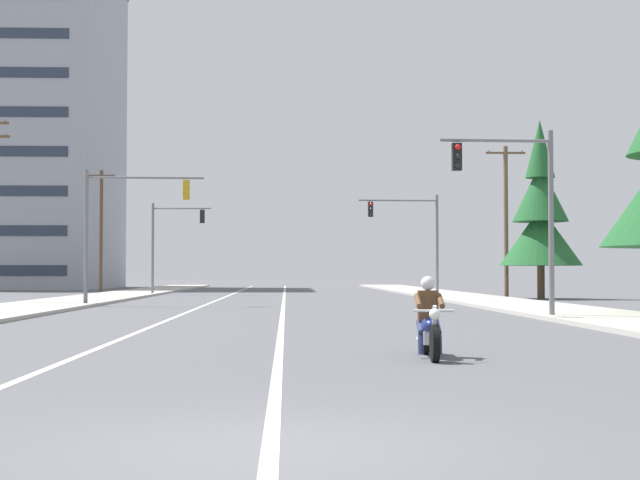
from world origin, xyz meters
TOP-DOWN VIEW (x-y plane):
  - ground_plane at (0.00, 0.00)m, footprint 400.00×400.00m
  - lane_stripe_center at (0.02, 45.00)m, footprint 0.16×100.00m
  - lane_stripe_left at (-3.63, 45.00)m, footprint 0.16×100.00m
  - sidewalk_kerb_right at (10.54, 40.00)m, footprint 4.40×110.00m
  - sidewalk_kerb_left at (-10.54, 40.00)m, footprint 4.40×110.00m
  - motorcycle_with_rider at (2.71, 8.37)m, footprint 0.70×2.19m
  - traffic_signal_near_right at (7.81, 21.81)m, footprint 3.78×0.47m
  - traffic_signal_near_left at (-7.37, 34.12)m, footprint 5.39×0.49m
  - traffic_signal_mid_right at (7.85, 47.05)m, footprint 4.84×0.52m
  - traffic_signal_mid_left at (-7.76, 54.50)m, footprint 4.04×0.43m
  - utility_pole_right_far at (13.22, 46.25)m, footprint 2.37×0.26m
  - utility_pole_left_far at (-13.85, 62.11)m, footprint 2.03×0.26m
  - conifer_tree_right_verge_far at (14.73, 44.23)m, footprint 4.69×4.69m
  - apartment_building_far_left_block at (-27.07, 80.27)m, footprint 20.87×19.36m

SIDE VIEW (x-z plane):
  - ground_plane at x=0.00m, z-range 0.00..0.00m
  - lane_stripe_center at x=0.02m, z-range 0.00..0.01m
  - lane_stripe_left at x=-3.63m, z-range 0.00..0.01m
  - sidewalk_kerb_right at x=10.54m, z-range 0.00..0.14m
  - sidewalk_kerb_left at x=-10.54m, z-range 0.00..0.14m
  - motorcycle_with_rider at x=2.71m, z-range -0.14..1.32m
  - traffic_signal_near_right at x=7.81m, z-range 0.93..7.13m
  - traffic_signal_mid_left at x=-7.76m, z-range 0.94..7.14m
  - traffic_signal_mid_right at x=7.85m, z-range 1.00..7.20m
  - traffic_signal_near_left at x=-7.37m, z-range 1.03..7.23m
  - conifer_tree_right_verge_far at x=14.73m, z-range -0.43..9.88m
  - utility_pole_right_far at x=13.22m, z-range 0.23..9.28m
  - utility_pole_left_far at x=-13.85m, z-range 0.20..9.45m
  - apartment_building_far_left_block at x=-27.07m, z-range 0.00..30.74m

